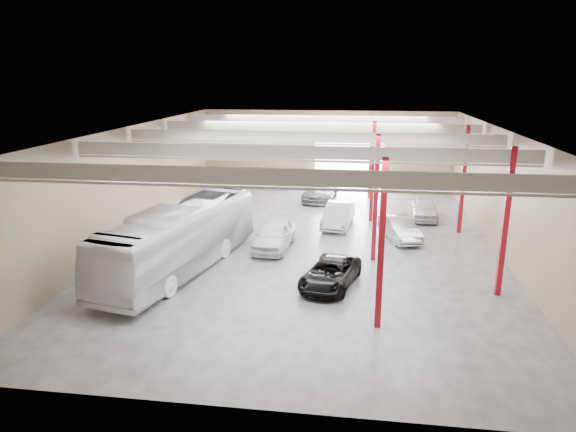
% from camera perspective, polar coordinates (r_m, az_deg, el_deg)
% --- Properties ---
extents(depot_shell, '(22.12, 32.12, 7.06)m').
position_cam_1_polar(depot_shell, '(30.45, 2.77, 5.91)').
color(depot_shell, '#45454A').
rests_on(depot_shell, ground).
extents(coach_bus, '(5.41, 12.79, 3.47)m').
position_cam_1_polar(coach_bus, '(27.46, -11.86, -2.43)').
color(coach_bus, white).
rests_on(coach_bus, ground).
extents(black_sedan, '(3.23, 5.08, 1.30)m').
position_cam_1_polar(black_sedan, '(25.25, 4.74, -6.35)').
color(black_sedan, black).
rests_on(black_sedan, ground).
extents(car_row_a, '(2.31, 4.92, 1.63)m').
position_cam_1_polar(car_row_a, '(30.44, -1.55, -2.14)').
color(car_row_a, silver).
rests_on(car_row_a, ground).
extents(car_row_b, '(2.24, 4.95, 1.57)m').
position_cam_1_polar(car_row_b, '(35.08, 5.61, 0.12)').
color(car_row_b, silver).
rests_on(car_row_b, ground).
extents(car_row_c, '(3.00, 5.78, 1.60)m').
position_cam_1_polar(car_row_c, '(42.55, 3.64, 2.90)').
color(car_row_c, slate).
rests_on(car_row_c, ground).
extents(car_right_near, '(2.67, 4.61, 1.44)m').
position_cam_1_polar(car_right_near, '(32.89, 12.27, -1.33)').
color(car_right_near, '#A8A8AC').
rests_on(car_right_near, ground).
extents(car_right_far, '(2.00, 4.50, 1.50)m').
position_cam_1_polar(car_right_far, '(38.09, 14.88, 0.85)').
color(car_right_far, silver).
rests_on(car_right_far, ground).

